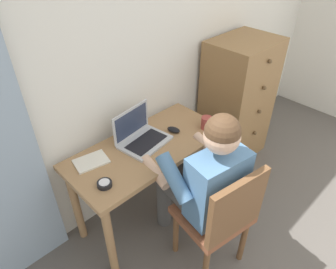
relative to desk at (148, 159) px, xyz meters
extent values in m
cube|color=silver|center=(0.44, 0.34, 0.65)|extent=(4.80, 0.05, 2.50)
cube|color=#9E754C|center=(0.00, 0.00, 0.10)|extent=(1.15, 0.53, 0.03)
cylinder|color=#9E754C|center=(-0.52, -0.21, -0.26)|extent=(0.06, 0.06, 0.69)
cylinder|color=#9E754C|center=(0.52, -0.21, -0.26)|extent=(0.06, 0.06, 0.69)
cylinder|color=#9E754C|center=(-0.52, 0.21, -0.26)|extent=(0.06, 0.06, 0.69)
cylinder|color=#9E754C|center=(0.52, 0.21, -0.26)|extent=(0.06, 0.06, 0.69)
cube|color=olive|center=(1.15, 0.05, -0.01)|extent=(0.60, 0.46, 1.19)
sphere|color=brown|center=(1.15, -0.20, -0.48)|extent=(0.04, 0.04, 0.04)
sphere|color=brown|center=(1.15, -0.20, -0.24)|extent=(0.04, 0.04, 0.04)
sphere|color=brown|center=(1.15, -0.20, -0.01)|extent=(0.04, 0.04, 0.04)
sphere|color=brown|center=(1.15, -0.20, 0.23)|extent=(0.04, 0.04, 0.04)
sphere|color=brown|center=(1.15, -0.20, 0.47)|extent=(0.04, 0.04, 0.04)
cube|color=brown|center=(0.05, -0.56, -0.16)|extent=(0.48, 0.46, 0.05)
cube|color=brown|center=(0.02, -0.74, 0.08)|extent=(0.42, 0.10, 0.42)
cylinder|color=brown|center=(0.24, -0.43, -0.39)|extent=(0.04, 0.04, 0.42)
cylinder|color=brown|center=(-0.09, -0.38, -0.39)|extent=(0.04, 0.04, 0.42)
cylinder|color=brown|center=(0.19, -0.75, -0.39)|extent=(0.04, 0.04, 0.42)
cylinder|color=brown|center=(-0.14, -0.69, -0.39)|extent=(0.04, 0.04, 0.42)
cylinder|color=#4C4C4C|center=(0.17, -0.36, -0.11)|extent=(0.20, 0.42, 0.14)
cylinder|color=#4C4C4C|center=(-0.01, -0.33, -0.11)|extent=(0.20, 0.42, 0.14)
cylinder|color=#4C4C4C|center=(0.20, -0.16, -0.36)|extent=(0.11, 0.11, 0.49)
cylinder|color=#4C4C4C|center=(0.02, -0.13, -0.36)|extent=(0.11, 0.11, 0.49)
cube|color=teal|center=(0.05, -0.57, 0.12)|extent=(0.39, 0.25, 0.46)
cylinder|color=teal|center=(0.28, -0.48, 0.20)|extent=(0.13, 0.31, 0.25)
cylinder|color=teal|center=(-0.15, -0.41, 0.20)|extent=(0.13, 0.31, 0.25)
cylinder|color=#DBAD8E|center=(0.31, -0.28, 0.10)|extent=(0.11, 0.28, 0.11)
cylinder|color=#DBAD8E|center=(-0.12, -0.21, 0.10)|extent=(0.11, 0.28, 0.11)
sphere|color=#DBAD8E|center=(0.05, -0.56, 0.48)|extent=(0.20, 0.20, 0.20)
sphere|color=#513823|center=(0.05, -0.56, 0.51)|extent=(0.20, 0.20, 0.20)
cube|color=#B7BABF|center=(0.01, 0.03, 0.13)|extent=(0.37, 0.29, 0.02)
cube|color=black|center=(0.01, 0.02, 0.14)|extent=(0.31, 0.19, 0.00)
cube|color=#B7BABF|center=(-0.01, 0.16, 0.25)|extent=(0.34, 0.06, 0.22)
cube|color=#2D3851|center=(-0.01, 0.15, 0.25)|extent=(0.30, 0.05, 0.18)
ellipsoid|color=black|center=(0.25, 0.00, 0.14)|extent=(0.09, 0.11, 0.03)
cylinder|color=black|center=(-0.43, -0.11, 0.13)|extent=(0.09, 0.09, 0.03)
cylinder|color=silver|center=(-0.43, -0.11, 0.15)|extent=(0.06, 0.06, 0.00)
cube|color=silver|center=(-0.38, 0.13, 0.13)|extent=(0.23, 0.19, 0.01)
cylinder|color=#9E3D38|center=(0.46, -0.14, 0.17)|extent=(0.08, 0.08, 0.09)
torus|color=#9E3D38|center=(0.51, -0.14, 0.17)|extent=(0.06, 0.01, 0.06)
camera|label=1|loc=(-1.05, -1.29, 1.43)|focal=32.37mm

